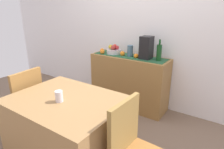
% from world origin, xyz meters
% --- Properties ---
extents(ground_plane, '(6.40, 6.40, 0.02)m').
position_xyz_m(ground_plane, '(0.00, 0.00, -0.01)').
color(ground_plane, '#796250').
rests_on(ground_plane, ground).
extents(room_wall_rear, '(6.40, 0.06, 2.70)m').
position_xyz_m(room_wall_rear, '(0.00, 1.18, 1.35)').
color(room_wall_rear, white).
rests_on(room_wall_rear, ground).
extents(sideboard_console, '(1.25, 0.42, 0.85)m').
position_xyz_m(sideboard_console, '(-0.07, 0.92, 0.42)').
color(sideboard_console, olive).
rests_on(sideboard_console, ground).
extents(table_runner, '(1.17, 0.32, 0.01)m').
position_xyz_m(table_runner, '(-0.07, 0.92, 0.85)').
color(table_runner, '#245435').
rests_on(table_runner, sideboard_console).
extents(fruit_bowl, '(0.23, 0.23, 0.07)m').
position_xyz_m(fruit_bowl, '(-0.37, 0.92, 0.89)').
color(fruit_bowl, silver).
rests_on(fruit_bowl, table_runner).
extents(apple_upper, '(0.08, 0.08, 0.08)m').
position_xyz_m(apple_upper, '(-0.37, 0.90, 0.96)').
color(apple_upper, '#A9332B').
rests_on(apple_upper, fruit_bowl).
extents(apple_rear, '(0.08, 0.08, 0.08)m').
position_xyz_m(apple_rear, '(-0.38, 0.97, 0.96)').
color(apple_rear, red).
rests_on(apple_rear, fruit_bowl).
extents(apple_center, '(0.07, 0.07, 0.07)m').
position_xyz_m(apple_center, '(-0.32, 0.95, 0.95)').
color(apple_center, '#AB2629').
rests_on(apple_center, fruit_bowl).
extents(apple_front, '(0.07, 0.07, 0.07)m').
position_xyz_m(apple_front, '(-0.44, 0.93, 0.96)').
color(apple_front, gold).
rests_on(apple_front, fruit_bowl).
extents(wine_bottle, '(0.07, 0.07, 0.31)m').
position_xyz_m(wine_bottle, '(0.41, 0.92, 0.97)').
color(wine_bottle, '#13421A').
rests_on(wine_bottle, sideboard_console).
extents(coffee_maker, '(0.16, 0.18, 0.34)m').
position_xyz_m(coffee_maker, '(0.21, 0.92, 1.02)').
color(coffee_maker, black).
rests_on(coffee_maker, sideboard_console).
extents(ceramic_vase, '(0.09, 0.09, 0.18)m').
position_xyz_m(ceramic_vase, '(-0.06, 0.92, 0.94)').
color(ceramic_vase, '#47687D').
rests_on(ceramic_vase, sideboard_console).
extents(orange_loose_near_bowl, '(0.08, 0.08, 0.08)m').
position_xyz_m(orange_loose_near_bowl, '(-0.18, 0.89, 0.89)').
color(orange_loose_near_bowl, orange).
rests_on(orange_loose_near_bowl, sideboard_console).
extents(orange_loose_mid, '(0.07, 0.07, 0.07)m').
position_xyz_m(orange_loose_mid, '(-0.59, 0.90, 0.88)').
color(orange_loose_mid, orange).
rests_on(orange_loose_mid, sideboard_console).
extents(orange_loose_far, '(0.07, 0.07, 0.07)m').
position_xyz_m(orange_loose_far, '(0.07, 0.88, 0.88)').
color(orange_loose_far, orange).
rests_on(orange_loose_far, sideboard_console).
extents(orange_loose_end, '(0.08, 0.08, 0.08)m').
position_xyz_m(orange_loose_end, '(-0.53, 0.82, 0.89)').
color(orange_loose_end, orange).
rests_on(orange_loose_end, sideboard_console).
extents(dining_table, '(1.11, 0.84, 0.74)m').
position_xyz_m(dining_table, '(0.04, -0.54, 0.37)').
color(dining_table, '#987043').
rests_on(dining_table, ground).
extents(coffee_cup, '(0.07, 0.07, 0.11)m').
position_xyz_m(coffee_cup, '(0.03, -0.61, 0.79)').
color(coffee_cup, silver).
rests_on(coffee_cup, dining_table).
extents(chair_near_window, '(0.43, 0.43, 0.90)m').
position_xyz_m(chair_near_window, '(-0.78, -0.54, 0.27)').
color(chair_near_window, '#9B6634').
rests_on(chair_near_window, ground).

